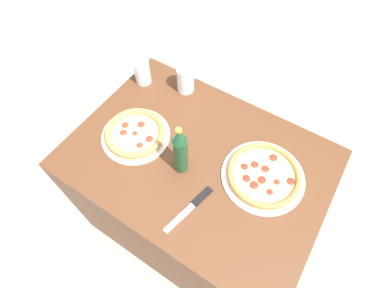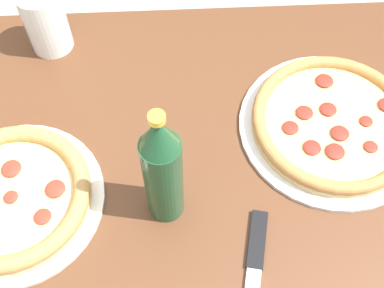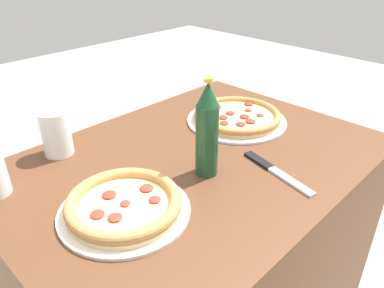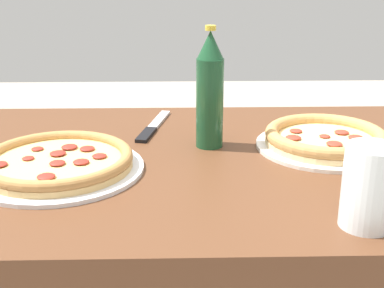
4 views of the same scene
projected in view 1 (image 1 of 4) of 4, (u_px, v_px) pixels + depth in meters
The scene contains 8 objects.
ground_plane at pixel (196, 220), 1.86m from camera, with size 8.00×8.00×0.00m, color #A89E8E.
table at pixel (196, 195), 1.54m from camera, with size 1.05×0.75×0.76m.
pizza_margherita at pixel (263, 175), 1.16m from camera, with size 0.33×0.33×0.04m.
pizza_pepperoni at pixel (135, 133), 1.26m from camera, with size 0.29×0.29×0.04m.
glass_cola at pixel (185, 80), 1.38m from camera, with size 0.08×0.08×0.13m.
glass_red_wine at pixel (142, 73), 1.41m from camera, with size 0.08×0.08×0.12m.
beer_bottle at pixel (180, 151), 1.10m from camera, with size 0.06×0.06×0.26m.
knife at pixel (191, 207), 1.10m from camera, with size 0.07×0.24×0.01m.
Camera 1 is at (0.32, -0.53, 1.82)m, focal length 28.00 mm.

